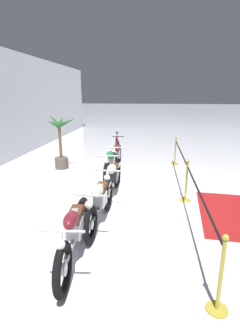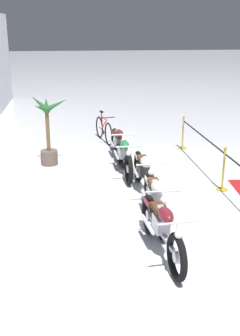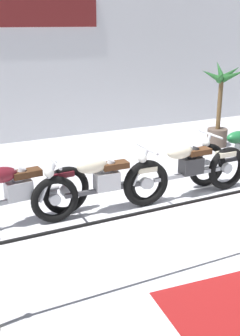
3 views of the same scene
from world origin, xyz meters
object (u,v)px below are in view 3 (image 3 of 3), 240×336
(motorcycle_maroon_0, at_px, (15,194))
(potted_palm_left_of_row, at_px, (220,109))
(motorcycle_cream_2, at_px, (188,170))
(motorcycle_cream_1, at_px, (103,184))
(stanchion_far_left, at_px, (188,218))

(motorcycle_maroon_0, relative_size, potted_palm_left_of_row, 1.16)
(motorcycle_cream_2, bearing_deg, motorcycle_cream_1, 178.15)
(stanchion_far_left, bearing_deg, potted_palm_left_of_row, 47.71)
(motorcycle_maroon_0, xyz_separation_m, motorcycle_cream_2, (2.74, -0.20, -0.00))
(stanchion_far_left, bearing_deg, motorcycle_cream_2, 54.95)
(motorcycle_cream_1, xyz_separation_m, stanchion_far_left, (0.18, -1.89, 0.23))
(potted_palm_left_of_row, bearing_deg, motorcycle_cream_2, -137.30)
(potted_palm_left_of_row, xyz_separation_m, stanchion_far_left, (-3.68, -4.04, -0.17))
(motorcycle_cream_2, height_order, stanchion_far_left, stanchion_far_left)
(potted_palm_left_of_row, relative_size, stanchion_far_left, 0.28)
(motorcycle_cream_1, bearing_deg, stanchion_far_left, -84.42)
(motorcycle_cream_1, xyz_separation_m, motorcycle_cream_2, (1.48, -0.05, 0.01))
(motorcycle_cream_1, bearing_deg, motorcycle_maroon_0, 173.28)
(potted_palm_left_of_row, height_order, stanchion_far_left, potted_palm_left_of_row)
(motorcycle_cream_2, distance_m, potted_palm_left_of_row, 3.27)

